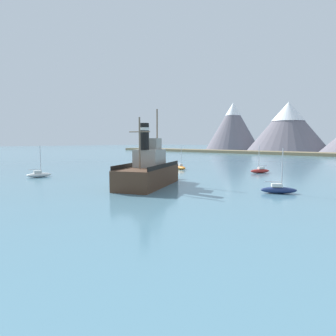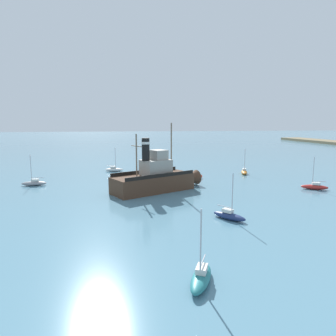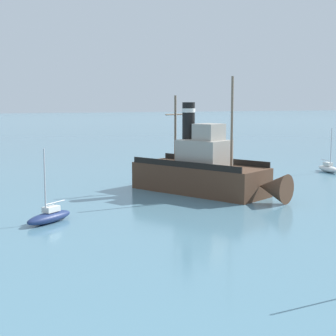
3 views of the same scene
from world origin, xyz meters
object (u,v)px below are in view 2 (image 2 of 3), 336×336
object	(u,v)px
sailboat_teal	(201,277)
sailboat_grey	(34,183)
mooring_buoy	(200,176)
sailboat_white	(114,169)
sailboat_orange	(244,172)
sailboat_navy	(229,215)
old_tugboat	(157,178)
sailboat_red	(315,187)

from	to	relation	value
sailboat_teal	sailboat_grey	world-z (taller)	same
sailboat_grey	mooring_buoy	distance (m)	27.79
sailboat_grey	sailboat_white	bearing A→B (deg)	133.49
sailboat_orange	mooring_buoy	xyz separation A→B (m)	(3.06, -9.80, -0.05)
sailboat_grey	sailboat_teal	bearing A→B (deg)	28.45
mooring_buoy	sailboat_white	bearing A→B (deg)	-124.84
sailboat_grey	sailboat_orange	bearing A→B (deg)	96.64
sailboat_navy	mooring_buoy	distance (m)	22.96
sailboat_navy	mooring_buoy	xyz separation A→B (m)	(-22.69, 3.50, -0.05)
old_tugboat	sailboat_white	size ratio (longest dim) A/B	2.95
sailboat_navy	sailboat_red	size ratio (longest dim) A/B	1.00
sailboat_white	sailboat_red	distance (m)	37.03
old_tugboat	sailboat_grey	distance (m)	20.02
sailboat_teal	mooring_buoy	world-z (taller)	sailboat_teal
old_tugboat	sailboat_teal	xyz separation A→B (m)	(25.97, -0.86, -1.40)
sailboat_white	sailboat_teal	distance (m)	45.17
sailboat_navy	sailboat_orange	world-z (taller)	same
sailboat_grey	sailboat_orange	distance (m)	37.82
sailboat_white	sailboat_grey	xyz separation A→B (m)	(11.91, -12.55, 0.00)
sailboat_white	sailboat_orange	distance (m)	26.13
sailboat_white	sailboat_teal	world-z (taller)	same
sailboat_teal	sailboat_orange	size ratio (longest dim) A/B	1.00
sailboat_teal	sailboat_grey	xyz separation A→B (m)	(-32.95, -17.85, 0.00)
sailboat_white	sailboat_teal	xyz separation A→B (m)	(44.85, 5.30, 0.00)
sailboat_white	sailboat_teal	bearing A→B (deg)	6.74
old_tugboat	sailboat_teal	size ratio (longest dim) A/B	2.95
sailboat_grey	mooring_buoy	bearing A→B (deg)	92.71
sailboat_orange	mooring_buoy	world-z (taller)	sailboat_orange
sailboat_grey	mooring_buoy	world-z (taller)	sailboat_grey
sailboat_red	sailboat_white	bearing A→B (deg)	-126.87
sailboat_white	sailboat_navy	bearing A→B (deg)	19.39
old_tugboat	sailboat_navy	xyz separation A→B (m)	(14.40, 5.56, -1.40)
sailboat_white	sailboat_orange	xyz separation A→B (m)	(7.53, 25.02, 0.00)
sailboat_navy	sailboat_grey	size ratio (longest dim) A/B	1.00
sailboat_red	sailboat_orange	xyz separation A→B (m)	(-14.68, -4.61, 0.00)
old_tugboat	sailboat_navy	distance (m)	15.50
sailboat_navy	sailboat_teal	size ratio (longest dim) A/B	1.00
old_tugboat	mooring_buoy	world-z (taller)	old_tugboat
sailboat_navy	sailboat_white	distance (m)	35.29
sailboat_navy	sailboat_red	bearing A→B (deg)	121.73
sailboat_orange	sailboat_navy	bearing A→B (deg)	-27.31
sailboat_white	mooring_buoy	world-z (taller)	sailboat_white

